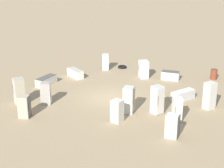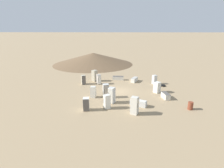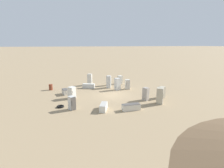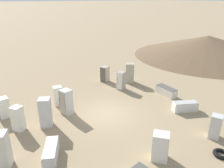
{
  "view_description": "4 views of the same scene",
  "coord_description": "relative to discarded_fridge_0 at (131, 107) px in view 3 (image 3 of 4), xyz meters",
  "views": [
    {
      "loc": [
        -13.14,
        21.82,
        10.39
      ],
      "look_at": [
        -0.07,
        -0.18,
        1.04
      ],
      "focal_mm": 60.0,
      "sensor_mm": 36.0,
      "label": 1
    },
    {
      "loc": [
        -23.3,
        -0.55,
        8.42
      ],
      "look_at": [
        -0.83,
        0.85,
        1.34
      ],
      "focal_mm": 28.0,
      "sensor_mm": 36.0,
      "label": 2
    },
    {
      "loc": [
        21.66,
        -6.82,
        6.73
      ],
      "look_at": [
        -1.11,
        0.29,
        1.27
      ],
      "focal_mm": 28.0,
      "sensor_mm": 36.0,
      "label": 3
    },
    {
      "loc": [
        -6.8,
        -11.65,
        7.62
      ],
      "look_at": [
        1.31,
        1.49,
        1.47
      ],
      "focal_mm": 35.0,
      "sensor_mm": 36.0,
      "label": 4
    }
  ],
  "objects": [
    {
      "name": "ground_plane",
      "position": [
        -5.85,
        -0.21,
        -0.33
      ],
      "size": [
        1000.0,
        1000.0,
        0.0
      ],
      "primitive_type": "plane",
      "color": "#9E8460"
    },
    {
      "name": "discarded_fridge_0",
      "position": [
        0.0,
        0.0,
        0.0
      ],
      "size": [
        0.72,
        1.9,
        0.67
      ],
      "rotation": [
        0.0,
        0.0,
        6.27
      ],
      "color": "beige",
      "rests_on": "ground_plane"
    },
    {
      "name": "discarded_fridge_1",
      "position": [
        -12.05,
        3.1,
        0.37
      ],
      "size": [
        0.84,
        0.75,
        1.41
      ],
      "rotation": [
        0.0,
        0.0,
        1.72
      ],
      "color": "silver",
      "rests_on": "ground_plane"
    },
    {
      "name": "discarded_fridge_2",
      "position": [
        -8.24,
        1.33,
        0.56
      ],
      "size": [
        0.85,
        0.87,
        1.79
      ],
      "rotation": [
        0.0,
        0.0,
        1.83
      ],
      "color": "silver",
      "rests_on": "ground_plane"
    },
    {
      "name": "discarded_fridge_3",
      "position": [
        -0.88,
        -2.74,
        0.01
      ],
      "size": [
        1.84,
        1.28,
        0.69
      ],
      "rotation": [
        0.0,
        0.0,
        1.16
      ],
      "color": "silver",
      "rests_on": "ground_plane"
    },
    {
      "name": "discarded_fridge_4",
      "position": [
        -8.1,
        -6.27,
        0.03
      ],
      "size": [
        1.57,
        0.94,
        0.72
      ],
      "rotation": [
        0.0,
        0.0,
        4.92
      ],
      "color": "beige",
      "rests_on": "ground_plane"
    },
    {
      "name": "discarded_fridge_5",
      "position": [
        -11.48,
        0.92,
        0.46
      ],
      "size": [
        0.82,
        0.85,
        1.59
      ],
      "rotation": [
        0.0,
        0.0,
        0.62
      ],
      "color": "silver",
      "rests_on": "ground_plane"
    },
    {
      "name": "discarded_fridge_6",
      "position": [
        -10.57,
        -2.62,
        0.02
      ],
      "size": [
        1.35,
        1.97,
        0.7
      ],
      "rotation": [
        0.0,
        0.0,
        2.71
      ],
      "color": "silver",
      "rests_on": "ground_plane"
    },
    {
      "name": "discarded_fridge_7",
      "position": [
        -1.97,
        -5.86,
        0.39
      ],
      "size": [
        0.84,
        0.81,
        1.45
      ],
      "rotation": [
        0.0,
        0.0,
        5.19
      ],
      "color": "silver",
      "rests_on": "ground_plane"
    },
    {
      "name": "discarded_fridge_8",
      "position": [
        -8.28,
        2.96,
        0.4
      ],
      "size": [
        0.73,
        0.69,
        1.47
      ],
      "rotation": [
        0.0,
        0.0,
        4.61
      ],
      "color": "beige",
      "rests_on": "ground_plane"
    },
    {
      "name": "discarded_fridge_9",
      "position": [
        -5.94,
        -5.55,
        0.41
      ],
      "size": [
        1.06,
        1.06,
        1.5
      ],
      "rotation": [
        0.0,
        0.0,
        5.47
      ],
      "color": "silver",
      "rests_on": "ground_plane"
    },
    {
      "name": "discarded_fridge_10",
      "position": [
        -12.66,
        -2.05,
        0.61
      ],
      "size": [
        0.85,
        0.91,
        1.89
      ],
      "rotation": [
        0.0,
        0.0,
        2.72
      ],
      "color": "beige",
      "rests_on": "ground_plane"
    },
    {
      "name": "discarded_fridge_11",
      "position": [
        -9.91,
        0.48,
        0.62
      ],
      "size": [
        0.91,
        0.89,
        1.91
      ],
      "rotation": [
        0.0,
        0.0,
        1.12
      ],
      "color": "silver",
      "rests_on": "ground_plane"
    },
    {
      "name": "discarded_fridge_12",
      "position": [
        -2.78,
        5.45,
        0.4
      ],
      "size": [
        0.9,
        0.85,
        1.47
      ],
      "rotation": [
        0.0,
        0.0,
        1.98
      ],
      "color": "#B2A88E",
      "rests_on": "ground_plane"
    },
    {
      "name": "discarded_fridge_13",
      "position": [
        -2.53,
        3.02,
        0.45
      ],
      "size": [
        0.86,
        0.81,
        1.57
      ],
      "rotation": [
        0.0,
        0.0,
        2.06
      ],
      "color": "#A89E93",
      "rests_on": "ground_plane"
    },
    {
      "name": "discarded_fridge_14",
      "position": [
        -0.91,
        3.95,
        0.6
      ],
      "size": [
        1.03,
        1.02,
        1.87
      ],
      "rotation": [
        0.0,
        0.0,
        5.66
      ],
      "color": "#B2A88E",
      "rests_on": "ground_plane"
    },
    {
      "name": "scrap_tire",
      "position": [
        -3.06,
        -7.04,
        -0.24
      ],
      "size": [
        0.8,
        0.8,
        0.2
      ],
      "color": "black",
      "rests_on": "ground_plane"
    },
    {
      "name": "rusty_barrel",
      "position": [
        -11.17,
        -8.24,
        0.1
      ],
      "size": [
        0.55,
        0.55,
        0.86
      ],
      "color": "brown",
      "rests_on": "ground_plane"
    }
  ]
}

